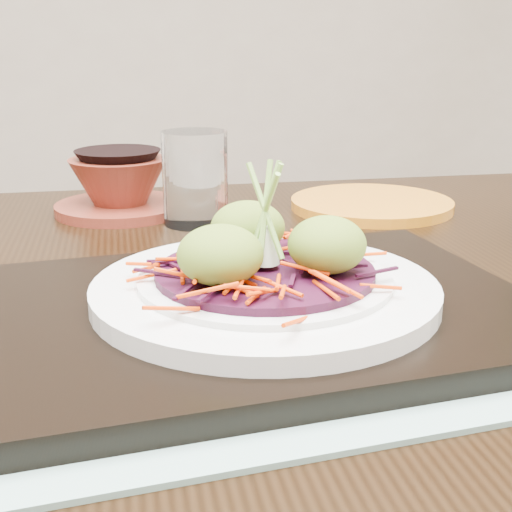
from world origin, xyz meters
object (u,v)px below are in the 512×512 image
object	(u,v)px
white_plate	(265,289)
water_glass	(195,178)
dining_table	(216,415)
serving_tray	(265,311)
terracotta_bowl_set	(120,189)
yellow_plate	(371,204)

from	to	relation	value
white_plate	water_glass	distance (m)	0.30
dining_table	serving_tray	world-z (taller)	serving_tray
dining_table	serving_tray	distance (m)	0.14
terracotta_bowl_set	serving_tray	bearing A→B (deg)	-82.32
water_glass	terracotta_bowl_set	xyz separation A→B (m)	(-0.07, 0.08, -0.02)
dining_table	water_glass	xyz separation A→B (m)	(0.04, 0.22, 0.16)
white_plate	water_glass	size ratio (longest dim) A/B	2.40
serving_tray	white_plate	bearing A→B (deg)	-9.80
serving_tray	water_glass	distance (m)	0.30
terracotta_bowl_set	yellow_plate	size ratio (longest dim) A/B	1.08
water_glass	terracotta_bowl_set	distance (m)	0.11
dining_table	terracotta_bowl_set	distance (m)	0.33
white_plate	yellow_plate	distance (m)	0.38
serving_tray	yellow_plate	size ratio (longest dim) A/B	1.95
white_plate	water_glass	bearing A→B (deg)	85.89
white_plate	terracotta_bowl_set	distance (m)	0.38
dining_table	yellow_plate	size ratio (longest dim) A/B	7.30
yellow_plate	serving_tray	bearing A→B (deg)	-128.14
serving_tray	terracotta_bowl_set	bearing A→B (deg)	98.49
dining_table	serving_tray	xyz separation A→B (m)	(0.02, -0.07, 0.12)
serving_tray	yellow_plate	bearing A→B (deg)	52.68
serving_tray	yellow_plate	world-z (taller)	serving_tray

